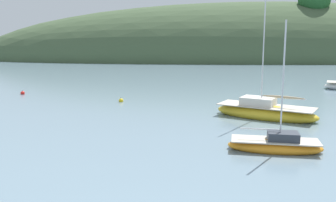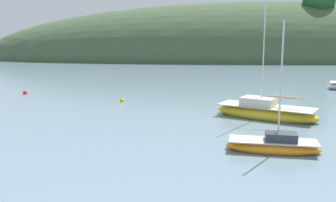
# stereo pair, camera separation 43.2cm
# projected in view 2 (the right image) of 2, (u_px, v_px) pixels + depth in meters

# --- Properties ---
(far_shoreline_hill) EXTENTS (150.00, 36.00, 32.33)m
(far_shoreline_hill) POSITION_uv_depth(u_px,v_px,m) (272.00, 59.00, 97.47)
(far_shoreline_hill) COLOR #425638
(far_shoreline_hill) RESTS_ON ground
(sailboat_teal_outer) EXTENTS (8.08, 6.20, 11.58)m
(sailboat_teal_outer) POSITION_uv_depth(u_px,v_px,m) (265.00, 112.00, 28.90)
(sailboat_teal_outer) COLOR gold
(sailboat_teal_outer) RESTS_ON ground
(sailboat_cream_ketch) EXTENTS (5.32, 2.59, 7.23)m
(sailboat_cream_ketch) POSITION_uv_depth(u_px,v_px,m) (274.00, 145.00, 20.63)
(sailboat_cream_ketch) COLOR orange
(sailboat_cream_ketch) RESTS_ON ground
(mooring_buoy_inner) EXTENTS (0.44, 0.44, 0.54)m
(mooring_buoy_inner) POSITION_uv_depth(u_px,v_px,m) (122.00, 100.00, 35.98)
(mooring_buoy_inner) COLOR yellow
(mooring_buoy_inner) RESTS_ON ground
(mooring_buoy_outer) EXTENTS (0.44, 0.44, 0.54)m
(mooring_buoy_outer) POSITION_uv_depth(u_px,v_px,m) (25.00, 93.00, 40.74)
(mooring_buoy_outer) COLOR red
(mooring_buoy_outer) RESTS_ON ground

